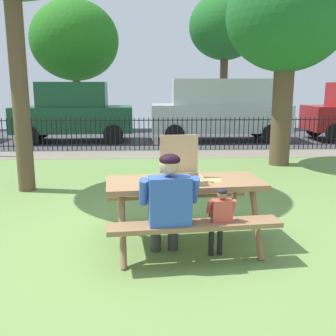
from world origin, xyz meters
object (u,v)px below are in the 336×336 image
Objects in this scene: far_tree_midleft at (75,41)px; far_tree_center at (225,27)px; picnic_table_foreground at (184,195)px; pizza_slice_on_table at (212,180)px; parked_car_center at (220,109)px; adult_at_table at (168,203)px; pizza_box_open at (182,172)px; parked_car_left at (74,112)px; tree_near_table at (287,18)px; child_at_table at (220,216)px.

far_tree_midleft is 0.94× the size of far_tree_center.
pizza_slice_on_table is at bearing -5.11° from picnic_table_foreground.
adult_at_table is at bearing -103.08° from parked_car_center.
far_tree_midleft reaches higher than parked_car_center.
far_tree_center reaches higher than pizza_box_open.
far_tree_midleft reaches higher than pizza_box_open.
parked_car_left is at bearing 106.25° from adult_at_table.
pizza_box_open is at bearing -102.45° from far_tree_center.
far_tree_center is (2.99, 13.52, 3.53)m from pizza_box_open.
far_tree_center is at bearing 0.00° from far_tree_midleft.
tree_near_table is at bearing -91.74° from far_tree_center.
far_tree_center is at bearing 77.55° from pizza_box_open.
pizza_slice_on_table is 0.33× the size of child_at_table.
tree_near_table is at bearing 60.72° from adult_at_table.
adult_at_table is at bearing -102.70° from far_tree_center.
tree_near_table is at bearing 59.68° from pizza_box_open.
parked_car_left reaches higher than child_at_table.
tree_near_table is at bearing -37.05° from parked_car_left.
far_tree_center reaches higher than picnic_table_foreground.
far_tree_center is (0.98, 4.62, 3.30)m from parked_car_center.
picnic_table_foreground is 0.33× the size of far_tree_center.
parked_car_left is (-2.95, 8.89, 0.41)m from picnic_table_foreground.
child_at_table is 9.55m from parked_car_center.
picnic_table_foreground is 14.34m from far_tree_center.
pizza_slice_on_table is 9.50m from parked_car_left.
pizza_box_open is at bearing -120.32° from tree_near_table.
parked_car_left is (-3.29, 9.39, 0.51)m from child_at_table.
child_at_table is 0.18× the size of tree_near_table.
child_at_table is at bearing -99.93° from parked_car_center.
child_at_table is 0.20× the size of parked_car_left.
parked_car_center is 5.76m from far_tree_center.
parked_car_center is at bearing 80.07° from child_at_table.
far_tree_center is at bearing 78.08° from parked_car_center.
child_at_table is at bearing 2.43° from adult_at_table.
far_tree_center is (6.62, 0.00, 0.60)m from far_tree_midleft.
far_tree_center is (0.27, 8.88, 1.07)m from tree_near_table.
picnic_table_foreground is 0.37m from pizza_slice_on_table.
child_at_table is at bearing -56.46° from picnic_table_foreground.
parked_car_center reaches higher than parked_car_left.
adult_at_table is (-0.53, -0.50, -0.12)m from pizza_slice_on_table.
child_at_table is at bearing -70.71° from parked_car_left.
parked_car_center reaches higher than picnic_table_foreground.
parked_car_left is 0.86× the size of parked_car_center.
adult_at_table is at bearing -108.94° from pizza_box_open.
child_at_table is at bearing -88.15° from pizza_slice_on_table.
pizza_box_open is 0.45× the size of adult_at_table.
parked_car_left reaches higher than adult_at_table.
far_tree_midleft is (-3.46, 14.04, 3.14)m from adult_at_table.
parked_car_center reaches higher than pizza_box_open.
tree_near_table is 1.16× the size of parked_car_left.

